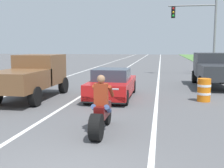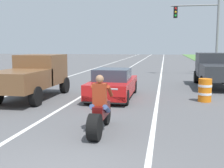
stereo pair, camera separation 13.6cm
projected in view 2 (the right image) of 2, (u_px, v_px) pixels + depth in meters
lane_stripe_left_solid at (80, 73)px, 25.51m from camera, size 0.14×120.00×0.01m
lane_stripe_right_solid at (161, 74)px, 24.20m from camera, size 0.14×120.00×0.01m
lane_stripe_centre_dashed at (120, 74)px, 24.85m from camera, size 0.14×120.00×0.01m
motorcycle_with_rider at (100, 112)px, 7.71m from camera, size 0.70×2.21×1.62m
sports_car_red at (113, 85)px, 13.07m from camera, size 1.84×4.30×1.37m
pickup_truck_left_lane_brown at (33, 74)px, 12.93m from camera, size 2.02×4.80×1.98m
pickup_truck_right_shoulder_dark_grey at (215, 68)px, 16.55m from camera, size 2.02×4.80×1.98m
traffic_light_mast_near at (203, 27)px, 22.54m from camera, size 3.77×0.34×6.00m
construction_barrel_nearest at (205, 90)px, 12.22m from camera, size 0.58×0.58×1.00m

